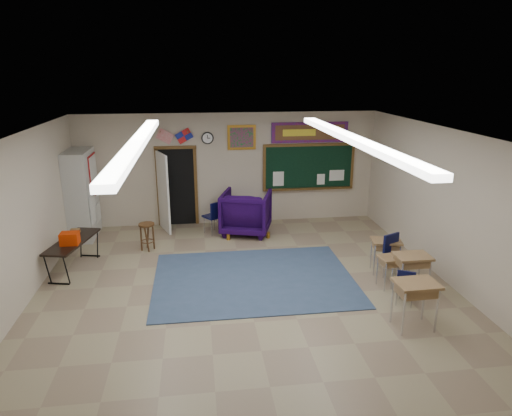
{
  "coord_description": "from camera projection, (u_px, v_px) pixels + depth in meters",
  "views": [
    {
      "loc": [
        -0.87,
        -7.55,
        4.09
      ],
      "look_at": [
        0.34,
        1.5,
        1.3
      ],
      "focal_mm": 32.0,
      "sensor_mm": 36.0,
      "label": 1
    }
  ],
  "objects": [
    {
      "name": "floor",
      "position": [
        249.0,
        299.0,
        8.47
      ],
      "size": [
        9.0,
        9.0,
        0.0
      ],
      "primitive_type": "plane",
      "color": "gray",
      "rests_on": "ground"
    },
    {
      "name": "back_wall",
      "position": [
        229.0,
        169.0,
        12.29
      ],
      "size": [
        8.0,
        0.04,
        3.0
      ],
      "primitive_type": "cube",
      "color": "#B4A692",
      "rests_on": "floor"
    },
    {
      "name": "front_wall",
      "position": [
        311.0,
        397.0,
        3.76
      ],
      "size": [
        8.0,
        0.04,
        3.0
      ],
      "primitive_type": "cube",
      "color": "#B4A692",
      "rests_on": "floor"
    },
    {
      "name": "left_wall",
      "position": [
        8.0,
        233.0,
        7.52
      ],
      "size": [
        0.04,
        9.0,
        3.0
      ],
      "primitive_type": "cube",
      "color": "#B4A692",
      "rests_on": "floor"
    },
    {
      "name": "right_wall",
      "position": [
        460.0,
        213.0,
        8.53
      ],
      "size": [
        0.04,
        9.0,
        3.0
      ],
      "primitive_type": "cube",
      "color": "#B4A692",
      "rests_on": "floor"
    },
    {
      "name": "ceiling",
      "position": [
        248.0,
        137.0,
        7.59
      ],
      "size": [
        8.0,
        9.0,
        0.04
      ],
      "primitive_type": "cube",
      "color": "silver",
      "rests_on": "back_wall"
    },
    {
      "name": "area_rug",
      "position": [
        254.0,
        279.0,
        9.25
      ],
      "size": [
        4.0,
        3.0,
        0.02
      ],
      "primitive_type": "cube",
      "color": "#38496A",
      "rests_on": "floor"
    },
    {
      "name": "fluorescent_strips",
      "position": [
        248.0,
        141.0,
        7.6
      ],
      "size": [
        3.86,
        6.0,
        0.1
      ],
      "primitive_type": null,
      "color": "white",
      "rests_on": "ceiling"
    },
    {
      "name": "doorway",
      "position": [
        173.0,
        188.0,
        12.09
      ],
      "size": [
        1.1,
        0.89,
        2.16
      ],
      "color": "black",
      "rests_on": "back_wall"
    },
    {
      "name": "chalkboard",
      "position": [
        309.0,
        168.0,
        12.54
      ],
      "size": [
        2.55,
        0.14,
        1.3
      ],
      "color": "brown",
      "rests_on": "back_wall"
    },
    {
      "name": "bulletin_board",
      "position": [
        310.0,
        132.0,
        12.26
      ],
      "size": [
        2.1,
        0.05,
        0.55
      ],
      "color": "#AA0E1F",
      "rests_on": "back_wall"
    },
    {
      "name": "framed_art_print",
      "position": [
        242.0,
        137.0,
        12.05
      ],
      "size": [
        0.75,
        0.05,
        0.65
      ],
      "color": "#AA7320",
      "rests_on": "back_wall"
    },
    {
      "name": "wall_clock",
      "position": [
        207.0,
        138.0,
        11.94
      ],
      "size": [
        0.32,
        0.05,
        0.32
      ],
      "color": "black",
      "rests_on": "back_wall"
    },
    {
      "name": "wall_flags",
      "position": [
        174.0,
        134.0,
        11.77
      ],
      "size": [
        1.16,
        0.06,
        0.7
      ],
      "primitive_type": null,
      "color": "red",
      "rests_on": "back_wall"
    },
    {
      "name": "storage_cabinet",
      "position": [
        82.0,
        194.0,
        11.32
      ],
      "size": [
        0.59,
        1.25,
        2.2
      ],
      "color": "#B4B5B0",
      "rests_on": "floor"
    },
    {
      "name": "wingback_armchair",
      "position": [
        246.0,
        212.0,
        11.72
      ],
      "size": [
        1.49,
        1.51,
        1.11
      ],
      "primitive_type": "imported",
      "rotation": [
        0.0,
        0.0,
        2.85
      ],
      "color": "#190533",
      "rests_on": "floor"
    },
    {
      "name": "student_chair_reading",
      "position": [
        213.0,
        217.0,
        11.71
      ],
      "size": [
        0.61,
        0.61,
        0.88
      ],
      "primitive_type": null,
      "rotation": [
        0.0,
        0.0,
        3.75
      ],
      "color": "#080B33",
      "rests_on": "floor"
    },
    {
      "name": "student_chair_desk_a",
      "position": [
        405.0,
        286.0,
        8.2
      ],
      "size": [
        0.47,
        0.47,
        0.7
      ],
      "primitive_type": null,
      "rotation": [
        0.0,
        0.0,
        2.66
      ],
      "color": "#080B33",
      "rests_on": "floor"
    },
    {
      "name": "student_chair_desk_b",
      "position": [
        397.0,
        258.0,
        9.13
      ],
      "size": [
        0.61,
        0.61,
        0.91
      ],
      "primitive_type": null,
      "rotation": [
        0.0,
        0.0,
        0.44
      ],
      "color": "#080B33",
      "rests_on": "floor"
    },
    {
      "name": "student_desk_front_left",
      "position": [
        392.0,
        270.0,
        8.84
      ],
      "size": [
        0.57,
        0.45,
        0.63
      ],
      "rotation": [
        0.0,
        0.0,
        0.11
      ],
      "color": "olive",
      "rests_on": "floor"
    },
    {
      "name": "student_desk_front_right",
      "position": [
        385.0,
        254.0,
        9.46
      ],
      "size": [
        0.67,
        0.56,
        0.72
      ],
      "rotation": [
        0.0,
        0.0,
        -0.19
      ],
      "color": "olive",
      "rests_on": "floor"
    },
    {
      "name": "student_desk_back_left",
      "position": [
        415.0,
        302.0,
        7.4
      ],
      "size": [
        0.69,
        0.53,
        0.82
      ],
      "rotation": [
        0.0,
        0.0,
        0.03
      ],
      "color": "olive",
      "rests_on": "floor"
    },
    {
      "name": "student_desk_back_right",
      "position": [
        411.0,
        272.0,
        8.56
      ],
      "size": [
        0.65,
        0.49,
        0.78
      ],
      "rotation": [
        0.0,
        0.0,
        0.0
      ],
      "color": "olive",
      "rests_on": "floor"
    },
    {
      "name": "folding_table",
      "position": [
        74.0,
        254.0,
        9.59
      ],
      "size": [
        0.88,
        1.68,
        0.91
      ],
      "rotation": [
        0.0,
        0.0,
        -0.23
      ],
      "color": "black",
      "rests_on": "floor"
    },
    {
      "name": "wooden_stool",
      "position": [
        147.0,
        236.0,
        10.66
      ],
      "size": [
        0.37,
        0.37,
        0.65
      ],
      "color": "#533819",
      "rests_on": "floor"
    }
  ]
}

